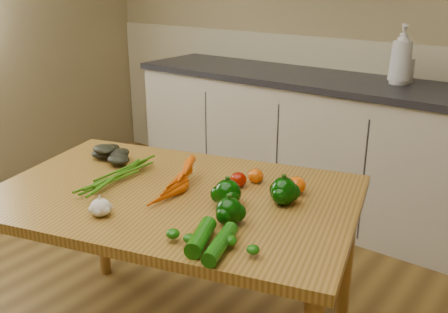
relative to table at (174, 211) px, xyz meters
name	(u,v)px	position (x,y,z in m)	size (l,w,h in m)	color
room	(8,61)	(-0.21, -0.46, 0.61)	(4.04, 5.04, 2.64)	brown
counter_run	(342,149)	(0.00, 1.56, -0.18)	(2.84, 0.64, 1.14)	#BAB19B
table	(174,211)	(0.00, 0.00, 0.00)	(1.53, 1.20, 0.72)	olive
soap_bottle_a	(402,55)	(0.28, 1.61, 0.43)	(0.13, 0.13, 0.34)	silver
soap_bottle_b	(404,65)	(0.29, 1.65, 0.36)	(0.09, 0.09, 0.20)	silver
carrot_bunch	(158,179)	(-0.08, 0.00, 0.11)	(0.25, 0.19, 0.07)	#D15004
leafy_greens	(112,150)	(-0.44, 0.09, 0.13)	(0.19, 0.17, 0.10)	black
garlic_bulb	(100,207)	(-0.06, -0.29, 0.11)	(0.07, 0.07, 0.06)	silver
pepper_a	(227,193)	(0.23, 0.02, 0.13)	(0.10, 0.10, 0.10)	#053202
pepper_b	(284,191)	(0.38, 0.16, 0.13)	(0.10, 0.10, 0.10)	#053202
pepper_c	(229,211)	(0.32, -0.08, 0.13)	(0.09, 0.09, 0.09)	#053202
tomato_a	(238,180)	(0.17, 0.19, 0.11)	(0.06, 0.06, 0.06)	#8D1102
tomato_b	(256,176)	(0.20, 0.26, 0.11)	(0.06, 0.06, 0.06)	#D45005
tomato_c	(296,185)	(0.37, 0.26, 0.11)	(0.07, 0.07, 0.07)	#D45005
zucchini_a	(221,244)	(0.40, -0.23, 0.10)	(0.05, 0.05, 0.20)	#0F4C08
zucchini_b	(201,237)	(0.33, -0.24, 0.11)	(0.05, 0.05, 0.18)	#0F4C08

